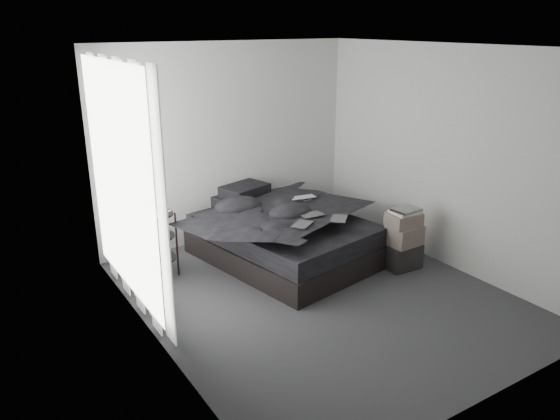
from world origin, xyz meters
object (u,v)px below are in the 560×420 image
bed (285,248)px  side_stand (157,246)px  box_lower (401,256)px  laptop (304,193)px

bed → side_stand: size_ratio=2.71×
side_stand → box_lower: (2.57, -1.32, -0.24)m
bed → box_lower: size_ratio=5.13×
bed → box_lower: box_lower is taller
laptop → side_stand: size_ratio=0.43×
bed → box_lower: (1.05, -0.97, 0.01)m
bed → box_lower: bearing=-52.7°
laptop → side_stand: laptop is taller
side_stand → box_lower: side_stand is taller
laptop → side_stand: 1.94m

